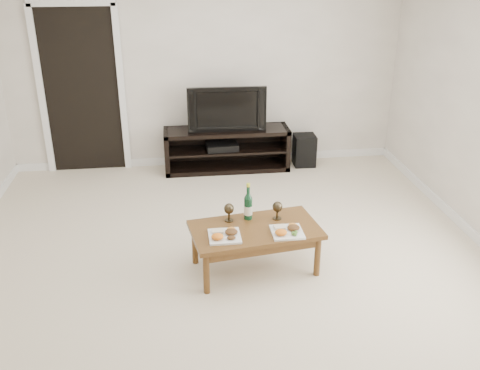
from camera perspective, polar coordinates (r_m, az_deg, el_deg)
name	(u,v)px	position (r m, az deg, el deg)	size (l,w,h in m)	color
floor	(229,274)	(4.84, -1.15, -9.51)	(5.50, 5.50, 0.00)	beige
back_wall	(205,66)	(6.94, -3.72, 12.50)	(5.00, 0.04, 2.60)	silver
doorway	(82,92)	(7.05, -16.49, 9.47)	(0.90, 0.02, 2.05)	black
media_console	(227,149)	(6.97, -1.41, 3.84)	(1.61, 0.45, 0.55)	black
television	(226,108)	(6.80, -1.46, 8.26)	(0.99, 0.13, 0.57)	black
av_receiver	(222,146)	(6.94, -1.94, 4.17)	(0.40, 0.30, 0.08)	black
subwoofer	(304,150)	(7.18, 6.88, 3.71)	(0.28, 0.28, 0.42)	black
coffee_table	(255,248)	(4.82, 1.61, -6.78)	(1.12, 0.61, 0.42)	brown
plate_left	(225,234)	(4.55, -1.66, -5.22)	(0.27, 0.27, 0.07)	white
plate_right	(287,230)	(4.63, 5.05, -4.76)	(0.27, 0.27, 0.07)	white
wine_bottle	(248,201)	(4.79, 0.88, -1.75)	(0.07, 0.07, 0.35)	#0F371E
goblet_left	(229,212)	(4.79, -1.18, -2.93)	(0.09, 0.09, 0.17)	#382E1E
goblet_right	(277,210)	(4.84, 4.01, -2.71)	(0.09, 0.09, 0.17)	#382E1E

